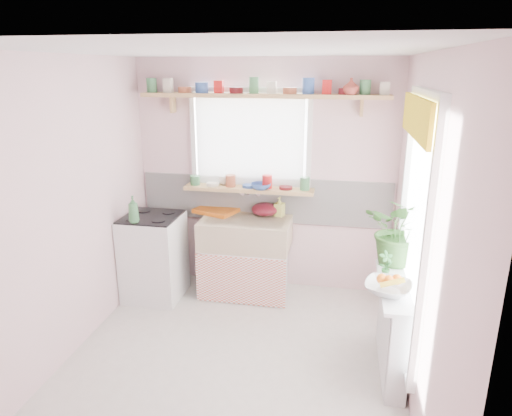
# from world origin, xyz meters

# --- Properties ---
(room) EXTENTS (3.20, 3.20, 3.20)m
(room) POSITION_xyz_m (0.66, 0.86, 1.37)
(room) COLOR silver
(room) RESTS_ON ground
(sink_unit) EXTENTS (0.95, 0.65, 1.11)m
(sink_unit) POSITION_xyz_m (-0.15, 1.29, 0.43)
(sink_unit) COLOR white
(sink_unit) RESTS_ON ground
(cooker) EXTENTS (0.58, 0.58, 0.93)m
(cooker) POSITION_xyz_m (-1.10, 1.05, 0.46)
(cooker) COLOR white
(cooker) RESTS_ON ground
(radiator_ledge) EXTENTS (0.22, 0.95, 0.78)m
(radiator_ledge) POSITION_xyz_m (1.30, 0.20, 0.40)
(radiator_ledge) COLOR white
(radiator_ledge) RESTS_ON ground
(windowsill) EXTENTS (1.40, 0.22, 0.04)m
(windowsill) POSITION_xyz_m (-0.15, 1.48, 1.14)
(windowsill) COLOR tan
(windowsill) RESTS_ON room
(pine_shelf) EXTENTS (2.52, 0.24, 0.04)m
(pine_shelf) POSITION_xyz_m (0.00, 1.47, 2.12)
(pine_shelf) COLOR tan
(pine_shelf) RESTS_ON room
(shelf_crockery) EXTENTS (2.47, 0.11, 0.12)m
(shelf_crockery) POSITION_xyz_m (0.00, 1.47, 2.20)
(shelf_crockery) COLOR #3F7F4C
(shelf_crockery) RESTS_ON pine_shelf
(sill_crockery) EXTENTS (1.35, 0.11, 0.12)m
(sill_crockery) POSITION_xyz_m (-0.17, 1.48, 1.22)
(sill_crockery) COLOR #3F7F4C
(sill_crockery) RESTS_ON windowsill
(dish_tray) EXTENTS (0.52, 0.46, 0.04)m
(dish_tray) POSITION_xyz_m (-0.53, 1.50, 0.87)
(dish_tray) COLOR #CD6012
(dish_tray) RESTS_ON sink_unit
(colander) EXTENTS (0.35, 0.35, 0.13)m
(colander) POSITION_xyz_m (0.03, 1.50, 0.92)
(colander) COLOR #510D18
(colander) RESTS_ON sink_unit
(jade_plant) EXTENTS (0.69, 0.66, 0.61)m
(jade_plant) POSITION_xyz_m (1.33, 0.60, 1.08)
(jade_plant) COLOR #325F26
(jade_plant) RESTS_ON radiator_ledge
(fruit_bowl) EXTENTS (0.41, 0.41, 0.08)m
(fruit_bowl) POSITION_xyz_m (1.21, 0.04, 0.82)
(fruit_bowl) COLOR silver
(fruit_bowl) RESTS_ON radiator_ledge
(herb_pot) EXTENTS (0.13, 0.11, 0.22)m
(herb_pot) POSITION_xyz_m (1.21, 0.33, 0.88)
(herb_pot) COLOR #2A692D
(herb_pot) RESTS_ON radiator_ledge
(soap_bottle_sink) EXTENTS (0.12, 0.12, 0.21)m
(soap_bottle_sink) POSITION_xyz_m (0.18, 1.50, 0.96)
(soap_bottle_sink) COLOR #D3D960
(soap_bottle_sink) RESTS_ON sink_unit
(sill_cup) EXTENTS (0.12, 0.12, 0.09)m
(sill_cup) POSITION_xyz_m (-0.43, 1.54, 1.21)
(sill_cup) COLOR #F0E6D0
(sill_cup) RESTS_ON windowsill
(sill_bowl) EXTENTS (0.23, 0.23, 0.07)m
(sill_bowl) POSITION_xyz_m (-0.01, 1.42, 1.19)
(sill_bowl) COLOR #2F519B
(sill_bowl) RESTS_ON windowsill
(shelf_vase) EXTENTS (0.19, 0.19, 0.16)m
(shelf_vase) POSITION_xyz_m (0.86, 1.41, 2.22)
(shelf_vase) COLOR #A33D32
(shelf_vase) RESTS_ON pine_shelf
(cooker_bottle) EXTENTS (0.14, 0.14, 0.27)m
(cooker_bottle) POSITION_xyz_m (-1.18, 0.83, 1.05)
(cooker_bottle) COLOR #3D7B48
(cooker_bottle) RESTS_ON cooker
(fruit) EXTENTS (0.20, 0.14, 0.10)m
(fruit) POSITION_xyz_m (1.22, 0.04, 0.88)
(fruit) COLOR orange
(fruit) RESTS_ON fruit_bowl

